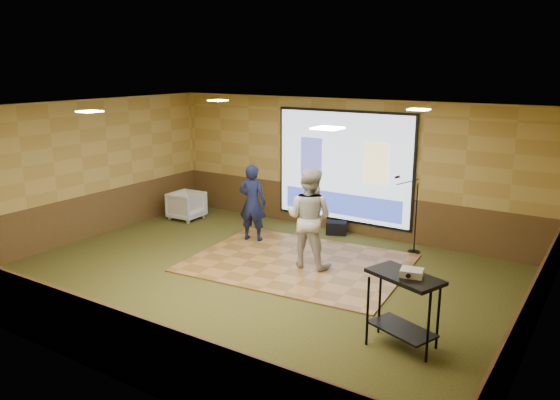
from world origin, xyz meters
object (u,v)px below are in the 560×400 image
Objects in this scene: player_left at (252,203)px; av_table at (404,296)px; projector_screen at (343,168)px; banquet_chair at (187,206)px; duffel_bag at (337,228)px; dance_floor at (298,263)px; projector at (412,273)px; mic_stand at (412,229)px; player_right at (309,218)px.

av_table is at bearing 135.21° from player_left.
projector_screen reaches higher than banquet_chair.
dance_floor is at bearing -83.53° from duffel_bag.
duffel_bag is at bearing -88.76° from projector_screen.
dance_floor is 3.66m from projector.
av_table reaches higher than banquet_chair.
projector_screen is 5.33m from projector.
dance_floor is at bearing 145.07° from av_table.
projector is 0.38× the size of banquet_chair.
projector_screen is at bearing 155.25° from mic_stand.
duffel_bag reaches higher than dance_floor.
projector is at bearing 139.83° from player_right.
player_left is 5.15m from projector.
projector is 0.64× the size of duffel_bag.
player_left is 2.19× the size of banquet_chair.
mic_stand is 1.88m from duffel_bag.
mic_stand reaches higher than banquet_chair.
projector reaches higher than av_table.
player_right is at bearing 144.77° from player_left.
av_table is 0.36m from projector.
duffel_bag is at bearing -81.19° from player_right.
duffel_bag is at bearing 96.47° from dance_floor.
projector is (2.90, -1.96, 1.07)m from dance_floor.
player_left is at bearing -168.98° from mic_stand.
player_left is 2.05m from duffel_bag.
av_table is (2.81, -1.96, 0.73)m from dance_floor.
mic_stand is (-1.30, 3.79, -0.59)m from projector.
player_left reaches higher than banquet_chair.
mic_stand is 5.54m from banquet_chair.
banquet_chair is 3.78m from duffel_bag.
dance_floor is 5.31× the size of banquet_chair.
banquet_chair is at bearing -166.17° from duffel_bag.
projector is at bearing -52.17° from duffel_bag.
player_left is 1.59× the size of av_table.
mic_stand is (1.34, 1.88, -0.47)m from player_right.
mic_stand is at bearing -173.20° from player_left.
dance_floor is 2.09m from duffel_bag.
duffel_bag is (-1.83, 0.25, -0.35)m from mic_stand.
projector_screen reaches higher than player_left.
av_table is at bearing -81.73° from mic_stand.
player_left reaches higher than projector.
av_table is 3.62× the size of projector.
player_left is (-1.29, -1.67, -0.62)m from projector_screen.
banquet_chair is at bearing 177.33° from mic_stand.
dance_floor is 1.87m from player_left.
projector reaches higher than dance_floor.
projector_screen reaches higher than mic_stand.
av_table is 5.09m from duffel_bag.
av_table is at bearing 168.87° from projector.
mic_stand reaches higher than duffel_bag.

